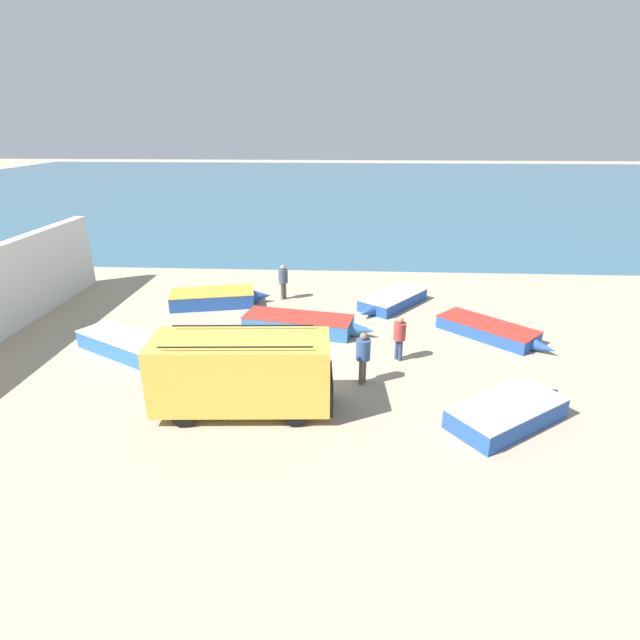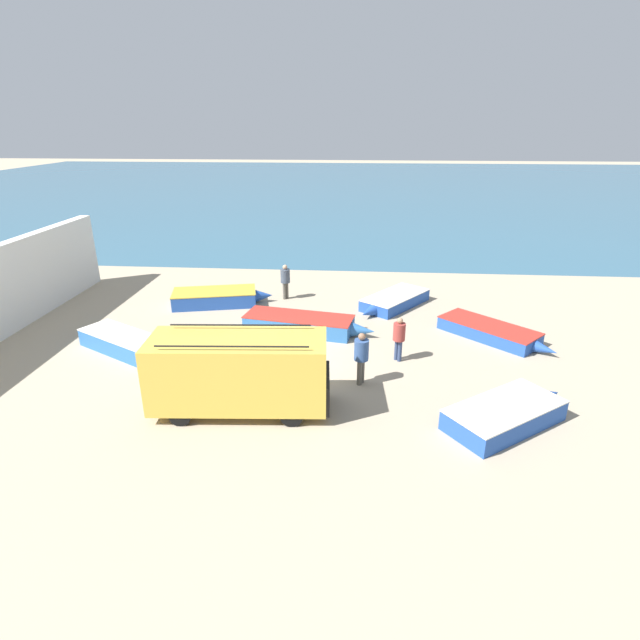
# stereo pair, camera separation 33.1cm
# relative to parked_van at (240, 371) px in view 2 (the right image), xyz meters

# --- Properties ---
(ground_plane) EXTENTS (200.00, 200.00, 0.00)m
(ground_plane) POSITION_rel_parked_van_xyz_m (0.33, 3.01, -1.26)
(ground_plane) COLOR tan
(sea_water) EXTENTS (120.00, 80.00, 0.01)m
(sea_water) POSITION_rel_parked_van_xyz_m (0.33, 55.01, -1.26)
(sea_water) COLOR #33607A
(sea_water) RESTS_ON ground_plane
(parked_van) EXTENTS (5.28, 2.26, 2.43)m
(parked_van) POSITION_rel_parked_van_xyz_m (0.00, 0.00, 0.00)
(parked_van) COLOR gold
(parked_van) RESTS_ON ground_plane
(fishing_rowboat_0) EXTENTS (4.67, 3.20, 0.66)m
(fishing_rowboat_0) POSITION_rel_parked_van_xyz_m (-5.35, 3.73, -0.93)
(fishing_rowboat_0) COLOR #2D66AD
(fishing_rowboat_0) RESTS_ON ground_plane
(fishing_rowboat_1) EXTENTS (4.04, 3.37, 0.62)m
(fishing_rowboat_1) POSITION_rel_parked_van_xyz_m (7.67, -0.16, -0.95)
(fishing_rowboat_1) COLOR #234CA3
(fishing_rowboat_1) RESTS_ON ground_plane
(fishing_rowboat_2) EXTENTS (4.07, 3.91, 0.53)m
(fishing_rowboat_2) POSITION_rel_parked_van_xyz_m (8.68, 5.94, -1.00)
(fishing_rowboat_2) COLOR #234CA3
(fishing_rowboat_2) RESTS_ON ground_plane
(fishing_rowboat_3) EXTENTS (5.42, 2.25, 0.67)m
(fishing_rowboat_3) POSITION_rel_parked_van_xyz_m (1.20, 6.01, -0.93)
(fishing_rowboat_3) COLOR #2D66AD
(fishing_rowboat_3) RESTS_ON ground_plane
(fishing_rowboat_4) EXTENTS (4.74, 2.50, 0.67)m
(fishing_rowboat_4) POSITION_rel_parked_van_xyz_m (-3.15, 8.97, -0.93)
(fishing_rowboat_4) COLOR #234CA3
(fishing_rowboat_4) RESTS_ON ground_plane
(fishing_rowboat_5) EXTENTS (3.43, 4.06, 0.55)m
(fishing_rowboat_5) POSITION_rel_parked_van_xyz_m (5.04, 9.33, -0.99)
(fishing_rowboat_5) COLOR #234CA3
(fishing_rowboat_5) RESTS_ON ground_plane
(fisherman_0) EXTENTS (0.43, 0.43, 1.64)m
(fisherman_0) POSITION_rel_parked_van_xyz_m (4.86, 3.66, -0.28)
(fisherman_0) COLOR navy
(fisherman_0) RESTS_ON ground_plane
(fisherman_1) EXTENTS (0.47, 0.47, 1.79)m
(fisherman_1) POSITION_rel_parked_van_xyz_m (3.52, 1.84, -0.19)
(fisherman_1) COLOR #5B564C
(fisherman_1) RESTS_ON ground_plane
(fisherman_2) EXTENTS (0.44, 0.44, 1.69)m
(fisherman_2) POSITION_rel_parked_van_xyz_m (-0.10, 10.00, -0.25)
(fisherman_2) COLOR #5B564C
(fisherman_2) RESTS_ON ground_plane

